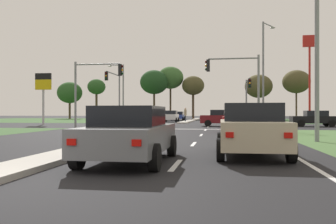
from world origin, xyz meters
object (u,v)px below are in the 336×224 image
(street_lamp_third, at_px, (122,90))
(treeline_seventh, at_px, (259,86))
(street_lamp_second, at_px, (264,68))
(treeline_third, at_px, (154,82))
(car_beige_sixth, at_px, (251,129))
(treeline_fifth, at_px, (193,86))
(car_maroon_seventh, at_px, (222,118))
(treeline_fourth, at_px, (170,78))
(pedestrian_at_median, at_px, (185,113))
(car_black_second, at_px, (314,118))
(treeline_second, at_px, (96,87))
(street_lamp_near, at_px, (321,29))
(car_blue_near, at_px, (178,116))
(traffic_signal_far_left, at_px, (115,88))
(traffic_signal_far_right, at_px, (248,92))
(treeline_near, at_px, (70,93))
(fastfood_pole_sign, at_px, (310,59))
(fuel_price_totem, at_px, (43,87))
(traffic_signal_near_right, at_px, (239,79))
(traffic_signal_near_left, at_px, (93,82))
(treeline_sixth, at_px, (296,82))
(car_grey_fourth, at_px, (130,134))
(car_red_third, at_px, (236,120))

(street_lamp_third, xyz_separation_m, treeline_seventh, (20.92, 19.48, 1.64))
(street_lamp_second, xyz_separation_m, treeline_third, (-17.50, 31.26, 1.40))
(car_beige_sixth, xyz_separation_m, treeline_fifth, (-6.33, 59.51, 5.88))
(car_maroon_seventh, height_order, treeline_fourth, treeline_fourth)
(pedestrian_at_median, bearing_deg, street_lamp_third, -28.52)
(car_black_second, distance_m, treeline_second, 51.23)
(street_lamp_near, relative_size, treeline_third, 0.94)
(car_blue_near, xyz_separation_m, traffic_signal_far_left, (-5.17, -19.13, 3.43))
(traffic_signal_far_left, xyz_separation_m, traffic_signal_far_right, (15.20, -0.02, -0.62))
(car_blue_near, bearing_deg, treeline_fifth, -98.08)
(car_beige_sixth, relative_size, treeline_third, 0.45)
(car_black_second, relative_size, car_maroon_seventh, 1.02)
(treeline_second, bearing_deg, treeline_near, 174.92)
(fastfood_pole_sign, bearing_deg, pedestrian_at_median, -171.41)
(car_beige_sixth, xyz_separation_m, fuel_price_totem, (-20.13, 25.09, 3.30))
(traffic_signal_near_right, xyz_separation_m, fuel_price_totem, (-20.69, 7.63, 0.09))
(traffic_signal_far_right, bearing_deg, traffic_signal_near_left, -140.42)
(traffic_signal_near_left, bearing_deg, street_lamp_third, 98.92)
(treeline_seventh, bearing_deg, treeline_third, 177.26)
(street_lamp_near, xyz_separation_m, street_lamp_third, (-18.35, 31.49, -0.54))
(street_lamp_near, bearing_deg, traffic_signal_near_left, 142.59)
(street_lamp_third, height_order, treeline_sixth, treeline_sixth)
(car_grey_fourth, distance_m, street_lamp_second, 29.60)
(street_lamp_near, height_order, treeline_third, treeline_third)
(fastfood_pole_sign, distance_m, treeline_fifth, 26.63)
(car_red_third, bearing_deg, car_beige_sixth, -90.42)
(traffic_signal_far_right, relative_size, street_lamp_third, 0.63)
(car_beige_sixth, relative_size, treeline_seventh, 0.52)
(treeline_near, distance_m, treeline_seventh, 39.83)
(car_beige_sixth, xyz_separation_m, traffic_signal_far_right, (2.05, 28.77, 2.76))
(car_blue_near, bearing_deg, traffic_signal_far_right, 117.65)
(treeline_third, relative_size, treeline_seventh, 1.15)
(traffic_signal_far_left, height_order, fastfood_pole_sign, fastfood_pole_sign)
(car_beige_sixth, height_order, treeline_third, treeline_third)
(fastfood_pole_sign, bearing_deg, car_beige_sixth, -105.78)
(car_blue_near, xyz_separation_m, treeline_third, (-5.97, 9.81, 6.58))
(fastfood_pole_sign, bearing_deg, street_lamp_near, -102.64)
(traffic_signal_far_right, xyz_separation_m, street_lamp_third, (-16.80, 8.52, 1.02))
(traffic_signal_far_right, relative_size, treeline_near, 0.65)
(treeline_sixth, bearing_deg, treeline_third, 175.82)
(treeline_third, bearing_deg, car_blue_near, -58.70)
(car_black_second, height_order, car_grey_fourth, car_black_second)
(traffic_signal_far_left, xyz_separation_m, treeline_seventh, (19.32, 27.98, 2.04))
(traffic_signal_near_left, bearing_deg, treeline_seventh, 65.63)
(traffic_signal_near_right, bearing_deg, traffic_signal_far_right, 82.49)
(traffic_signal_far_right, xyz_separation_m, street_lamp_second, (1.50, -2.29, 2.37))
(street_lamp_near, bearing_deg, street_lamp_second, 90.16)
(car_black_second, bearing_deg, treeline_sixth, -8.68)
(traffic_signal_far_left, bearing_deg, car_blue_near, 74.88)
(fastfood_pole_sign, relative_size, treeline_near, 1.50)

